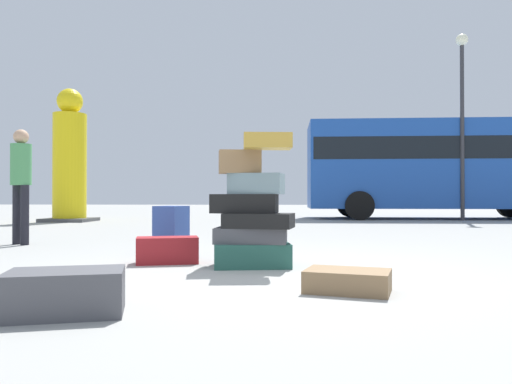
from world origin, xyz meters
TOP-DOWN VIEW (x-y plane):
  - ground_plane at (0.00, 0.00)m, footprint 80.00×80.00m
  - suitcase_tower at (-0.23, 0.49)m, footprint 0.88×0.63m
  - suitcase_maroon_right_side at (-1.17, 0.66)m, footprint 0.71×0.47m
  - suitcase_charcoal_left_side at (-1.22, -1.66)m, footprint 0.78×0.60m
  - suitcase_navy_foreground_near at (-1.31, 1.44)m, footprint 0.41×0.45m
  - suitcase_brown_upright_blue at (0.59, -0.82)m, footprint 0.71×0.57m
  - person_bearded_onlooker at (-3.88, 2.57)m, footprint 0.31×0.30m
  - yellow_dummy_statue at (-6.23, 9.39)m, footprint 1.33×1.33m
  - parked_bus at (5.16, 11.95)m, footprint 8.61×2.77m
  - lamp_post at (5.46, 10.68)m, footprint 0.36×0.36m

SIDE VIEW (x-z plane):
  - ground_plane at x=0.00m, z-range 0.00..0.00m
  - suitcase_brown_upright_blue at x=0.59m, z-range 0.00..0.17m
  - suitcase_charcoal_left_side at x=-1.22m, z-range 0.00..0.27m
  - suitcase_maroon_right_side at x=-1.17m, z-range 0.00..0.29m
  - suitcase_navy_foreground_near at x=-1.31m, z-range 0.00..0.61m
  - suitcase_tower at x=-0.23m, z-range -0.14..1.21m
  - person_bearded_onlooker at x=-3.88m, z-range 0.17..1.92m
  - yellow_dummy_statue at x=-6.23m, z-range -0.22..3.68m
  - parked_bus at x=5.16m, z-range 0.26..3.41m
  - lamp_post at x=5.46m, z-range 0.91..6.60m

